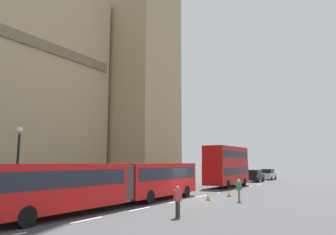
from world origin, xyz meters
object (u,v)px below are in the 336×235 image
articulated_bus (117,180)px  traffic_cone_west (208,197)px  sedan_trailing (268,174)px  pedestrian_near_cones (178,200)px  sedan_lead (255,176)px  traffic_cone_middle (229,193)px  pedestrian_by_kerb (239,190)px  double_decker_bus (227,165)px  street_lamp (18,161)px

articulated_bus → traffic_cone_west: (6.65, -3.73, -1.46)m
sedan_trailing → pedestrian_near_cones: 41.99m
sedan_lead → pedestrian_near_cones: size_ratio=2.60×
sedan_trailing → traffic_cone_middle: sedan_trailing is taller
traffic_cone_middle → pedestrian_near_cones: pedestrian_near_cones is taller
sedan_lead → pedestrian_by_kerb: 26.60m
pedestrian_near_cones → articulated_bus: bearing=74.8°
double_decker_bus → traffic_cone_west: size_ratio=15.79×
articulated_bus → traffic_cone_middle: articulated_bus is taller
street_lamp → pedestrian_near_cones: (3.01, -10.16, -2.14)m
street_lamp → pedestrian_by_kerb: street_lamp is taller
traffic_cone_west → pedestrian_near_cones: bearing=-166.8°
pedestrian_near_cones → sedan_lead: bearing=9.6°
sedan_lead → pedestrian_by_kerb: size_ratio=2.60×
traffic_cone_middle → sedan_lead: bearing=10.8°
traffic_cone_middle → pedestrian_near_cones: 11.87m
pedestrian_by_kerb → street_lamp: bearing=137.1°
traffic_cone_middle → pedestrian_near_cones: size_ratio=0.34×
articulated_bus → street_lamp: 6.54m
street_lamp → traffic_cone_west: bearing=-36.3°
double_decker_bus → pedestrian_by_kerb: 15.03m
street_lamp → articulated_bus: bearing=-44.7°
street_lamp → pedestrian_near_cones: bearing=-73.5°
traffic_cone_middle → traffic_cone_west: bearing=173.8°
sedan_trailing → pedestrian_near_cones: (-41.61, -5.62, -0.00)m
sedan_trailing → double_decker_bus: bearing=179.9°
articulated_bus → sedan_lead: articulated_bus is taller
articulated_bus → double_decker_bus: 20.56m
articulated_bus → sedan_lead: (32.79, 0.17, -0.83)m
double_decker_bus → pedestrian_near_cones: 22.86m
sedan_lead → pedestrian_near_cones: sedan_lead is taller
double_decker_bus → sedan_trailing: (19.53, -0.04, -1.79)m
double_decker_bus → pedestrian_near_cones: (-22.08, -5.65, -1.80)m
double_decker_bus → sedan_lead: (12.25, 0.17, -1.79)m
traffic_cone_middle → pedestrian_by_kerb: size_ratio=0.34×
traffic_cone_middle → street_lamp: street_lamp is taller
double_decker_bus → traffic_cone_middle: double_decker_bus is taller
double_decker_bus → sedan_trailing: 19.61m
street_lamp → double_decker_bus: bearing=-10.2°
articulated_bus → sedan_lead: size_ratio=4.28×
articulated_bus → pedestrian_by_kerb: 9.35m
sedan_lead → pedestrian_near_cones: 34.82m
street_lamp → pedestrian_by_kerb: (11.51, -10.69, -2.14)m
articulated_bus → pedestrian_near_cones: (-1.54, -5.65, -0.83)m
street_lamp → sedan_lead: bearing=-6.6°
articulated_bus → pedestrian_by_kerb: (6.96, -6.19, -0.83)m
sedan_lead → street_lamp: size_ratio=0.83×
articulated_bus → traffic_cone_west: bearing=-29.3°
sedan_trailing → pedestrian_by_kerb: sedan_trailing is taller
traffic_cone_middle → articulated_bus: bearing=158.0°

